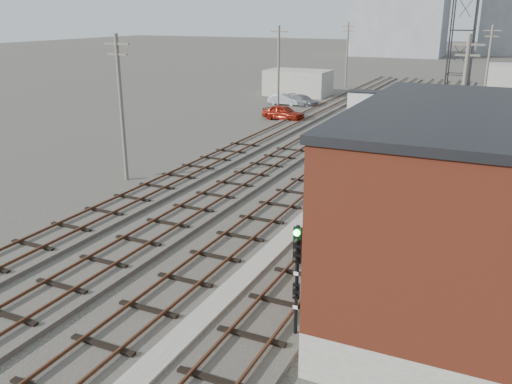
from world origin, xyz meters
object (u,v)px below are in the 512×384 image
Objects in this scene: signal_mast at (297,275)px; switch_stand at (348,124)px; car_red at (283,113)px; car_silver at (285,99)px; site_trailer at (374,102)px; car_grey at (303,101)px.

signal_mast is 3.00× the size of switch_stand.
car_red is at bearing 112.80° from signal_mast.
car_silver is (-3.45, 8.83, -0.12)m from car_red.
signal_mast is at bearing -147.22° from car_red.
site_trailer is 1.29× the size of car_red.
signal_mast is 47.11m from car_grey.
site_trailer is 10.63m from car_red.
signal_mast is 1.05× the size of car_silver.
car_silver and car_grey have the same top height.
signal_mast reaches higher than car_silver.
signal_mast is 43.78m from site_trailer.
signal_mast is at bearing -136.69° from car_grey.
car_silver is 0.88× the size of car_grey.
signal_mast is 47.82m from car_silver.
site_trailer is at bearing -74.38° from car_grey.
car_red is (-7.22, -7.79, -0.42)m from site_trailer.
switch_stand is 0.24× the size of site_trailer.
car_grey is at bearing 168.52° from site_trailer.
car_red is at bearing -148.77° from car_grey.
car_grey is at bearing 128.53° from switch_stand.
signal_mast is 0.93× the size of car_grey.
site_trailer is 8.55m from car_grey.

